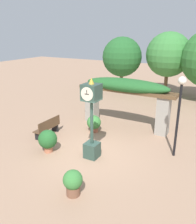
% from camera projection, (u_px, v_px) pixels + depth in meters
% --- Properties ---
extents(ground_plane, '(60.00, 60.00, 0.00)m').
position_uv_depth(ground_plane, '(91.00, 154.00, 10.03)').
color(ground_plane, '#9E7A60').
extents(pedestal_clock, '(0.63, 0.67, 3.29)m').
position_uv_depth(pedestal_clock, '(92.00, 117.00, 9.21)').
color(pedestal_clock, '#2D473D').
rests_on(pedestal_clock, ground).
extents(pergola, '(5.26, 1.19, 2.63)m').
position_uv_depth(pergola, '(126.00, 92.00, 12.29)').
color(pergola, gray).
rests_on(pergola, ground).
extents(potted_plant_near_left, '(0.62, 0.62, 0.87)m').
position_uv_depth(potted_plant_near_left, '(73.00, 182.00, 7.37)').
color(potted_plant_near_left, brown).
rests_on(potted_plant_near_left, ground).
extents(potted_plant_near_right, '(0.72, 0.72, 0.86)m').
position_uv_depth(potted_plant_near_right, '(94.00, 123.00, 12.12)').
color(potted_plant_near_right, '#9E563D').
rests_on(potted_plant_near_right, ground).
extents(potted_plant_far_left, '(0.80, 0.80, 0.99)m').
position_uv_depth(potted_plant_far_left, '(48.00, 140.00, 10.03)').
color(potted_plant_far_left, '#B26B4C').
rests_on(potted_plant_far_left, ground).
extents(park_bench, '(0.42, 1.53, 0.89)m').
position_uv_depth(park_bench, '(48.00, 128.00, 11.63)').
color(park_bench, brown).
rests_on(park_bench, ground).
extents(lamp_post, '(0.31, 0.31, 3.32)m').
position_uv_depth(lamp_post, '(180.00, 101.00, 9.14)').
color(lamp_post, black).
rests_on(lamp_post, ground).
extents(tree_line, '(10.44, 4.40, 5.21)m').
position_uv_depth(tree_line, '(176.00, 57.00, 17.71)').
color(tree_line, brown).
rests_on(tree_line, ground).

